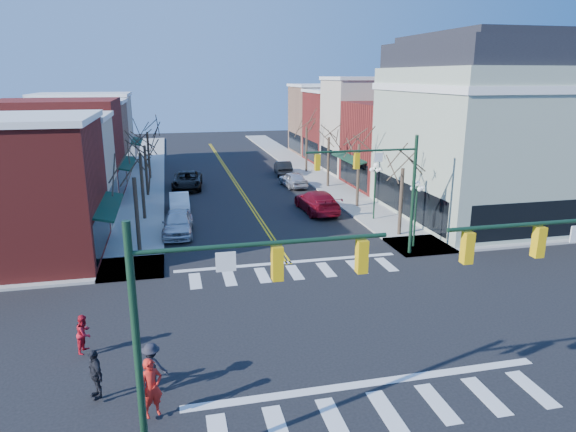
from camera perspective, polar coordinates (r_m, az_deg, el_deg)
ground at (r=22.89m, az=4.55°, el=-11.85°), size 160.00×160.00×0.00m
sidewalk_left at (r=40.77m, az=-16.05°, el=0.01°), size 3.50×70.00×0.15m
sidewalk_right at (r=43.41m, az=7.64°, el=1.40°), size 3.50×70.00×0.15m
bldg_left_brick_a at (r=33.07m, az=-28.92°, el=2.18°), size 10.00×8.50×8.00m
bldg_left_stucco_a at (r=40.48m, az=-26.06°, el=4.27°), size 10.00×7.00×7.50m
bldg_left_brick_b at (r=48.15m, az=-24.13°, el=6.63°), size 10.00×9.00×8.50m
bldg_left_tan at (r=56.25m, az=-22.59°, el=7.51°), size 10.00×7.50×7.80m
bldg_left_stucco_b at (r=63.84m, az=-21.54°, el=8.60°), size 10.00×8.00×8.20m
bldg_right_brick_a at (r=50.52m, az=12.74°, el=7.66°), size 10.00×8.50×8.00m
bldg_right_stucco at (r=57.45m, az=9.44°, el=9.72°), size 10.00×7.00×10.00m
bldg_right_brick_b at (r=64.48m, az=6.86°, el=9.74°), size 10.00×8.00×8.50m
bldg_right_tan at (r=72.00m, az=4.68°, el=10.57°), size 10.00×8.00×9.00m
victorian_corner at (r=41.01m, az=21.08°, el=9.05°), size 12.25×14.25×13.30m
traffic_mast_near_left at (r=13.29m, az=-8.58°, el=-10.42°), size 6.60×0.28×7.20m
traffic_mast_far_right at (r=29.83m, az=10.65°, el=4.00°), size 6.60×0.28×7.20m
lamppost_corner at (r=32.30m, az=14.05°, el=1.49°), size 0.36×0.36×4.33m
lamppost_midblock at (r=38.05m, az=9.65°, el=3.79°), size 0.36×0.36×4.33m
tree_left_a at (r=31.48m, az=-16.42°, el=-0.13°), size 0.24×0.24×4.76m
tree_left_b at (r=39.22m, az=-15.87°, el=3.11°), size 0.24×0.24×5.04m
tree_left_c at (r=47.12m, az=-15.47°, el=4.82°), size 0.24×0.24×4.55m
tree_left_d at (r=54.98m, az=-15.21°, el=6.46°), size 0.24×0.24×4.90m
tree_right_a at (r=34.71m, az=12.43°, el=1.43°), size 0.24×0.24×4.62m
tree_right_b at (r=41.83m, az=7.79°, el=4.39°), size 0.24×0.24×5.18m
tree_right_c at (r=49.30m, az=4.49°, el=5.94°), size 0.24×0.24×4.83m
tree_right_d at (r=56.88m, az=2.06°, el=7.30°), size 0.24×0.24×4.97m
car_left_near at (r=35.40m, az=-12.14°, el=-0.74°), size 2.32×5.05×1.68m
car_left_mid at (r=41.48m, az=-11.97°, el=1.46°), size 1.53×4.38×1.44m
car_left_far at (r=49.79m, az=-11.12°, el=3.91°), size 3.20×6.04×1.62m
car_right_near at (r=40.49m, az=3.25°, el=1.63°), size 2.64×6.00×1.71m
car_right_mid at (r=49.63m, az=0.58°, el=4.10°), size 2.26×4.60×1.51m
car_right_far at (r=55.87m, az=-0.55°, el=5.37°), size 2.01×4.69×1.50m
pedestrian_red_a at (r=17.25m, az=-14.93°, el=-17.96°), size 0.83×0.70×1.94m
pedestrian_red_b at (r=21.60m, az=-21.70°, el=-12.02°), size 0.77×0.88×1.52m
pedestrian_dark_a at (r=18.69m, az=-20.63°, el=-16.07°), size 0.82×1.09×1.72m
pedestrian_dark_b at (r=18.56m, az=-14.90°, el=-15.86°), size 1.23×0.96×1.68m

